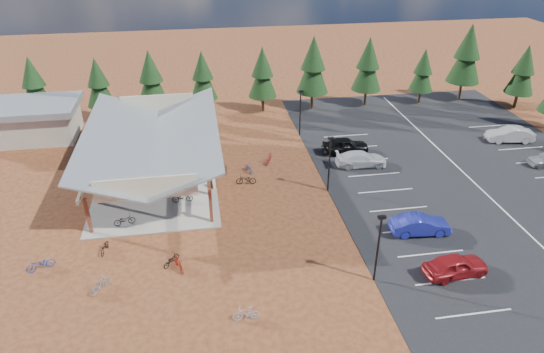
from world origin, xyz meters
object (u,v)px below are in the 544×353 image
object	(u,v)px
bike_13	(246,314)
bike_0	(124,220)
bike_pavilion	(153,139)
trash_bin_1	(224,170)
outbuilding	(27,120)
car_9	(510,135)
bike_6	(189,161)
bike_7	(191,141)
bike_8	(105,247)
car_4	(345,145)
trash_bin_0	(214,184)
bike_2	(146,166)
bike_15	(269,159)
bike_14	(249,168)
car_0	(456,265)
bike_5	(167,173)
bike_9	(100,285)
car_1	(420,225)
bike_10	(41,264)
lamp_post_1	(330,160)
bike_12	(171,260)
bike_4	(183,197)
bike_1	(137,177)
bike_11	(178,264)
bike_16	(246,180)
bike_3	(139,148)
car_3	(361,159)
lamp_post_2	(300,110)

from	to	relation	value
bike_13	bike_0	bearing A→B (deg)	-144.64
bike_pavilion	trash_bin_1	bearing A→B (deg)	-5.10
outbuilding	car_9	xyz separation A→B (m)	(50.72, -9.18, -1.20)
bike_6	bike_7	world-z (taller)	bike_7
outbuilding	bike_0	size ratio (longest dim) A/B	6.69
bike_8	car_4	world-z (taller)	car_4
trash_bin_0	bike_2	size ratio (longest dim) A/B	0.51
trash_bin_1	bike_15	world-z (taller)	bike_15
bike_14	car_0	size ratio (longest dim) A/B	0.35
bike_5	car_9	size ratio (longest dim) A/B	0.32
bike_9	car_1	bearing A→B (deg)	-134.81
bike_10	lamp_post_1	bearing A→B (deg)	85.24
lamp_post_1	bike_15	world-z (taller)	lamp_post_1
outbuilding	bike_6	world-z (taller)	outbuilding
bike_12	bike_13	size ratio (longest dim) A/B	0.93
bike_4	bike_14	bearing A→B (deg)	-55.75
bike_1	car_9	size ratio (longest dim) A/B	0.39
outbuilding	bike_7	bearing A→B (deg)	-16.34
bike_6	bike_9	world-z (taller)	bike_6
bike_13	car_1	bearing A→B (deg)	115.09
bike_11	bike_16	distance (m)	12.54
bike_0	bike_6	size ratio (longest dim) A/B	0.94
bike_3	car_3	world-z (taller)	car_3
outbuilding	bike_8	world-z (taller)	outbuilding
trash_bin_1	bike_11	xyz separation A→B (m)	(-4.12, -13.29, 0.06)
bike_1	bike_8	bearing A→B (deg)	158.14
bike_10	bike_5	bearing A→B (deg)	122.42
bike_0	bike_5	size ratio (longest dim) A/B	1.07
bike_12	bike_13	distance (m)	7.56
bike_3	car_9	world-z (taller)	car_9
bike_7	car_4	distance (m)	15.98
bike_9	lamp_post_1	bearing A→B (deg)	-111.97
bike_4	car_4	xyz separation A→B (m)	(16.33, 7.11, 0.28)
trash_bin_0	lamp_post_2	bearing A→B (deg)	45.37
bike_14	bike_15	world-z (taller)	bike_15
bike_12	car_4	size ratio (longest dim) A/B	0.33
bike_3	car_0	size ratio (longest dim) A/B	0.41
bike_9	car_3	size ratio (longest dim) A/B	0.34
lamp_post_1	trash_bin_1	xyz separation A→B (m)	(-8.83, 4.45, -2.53)
bike_9	bike_16	xyz separation A→B (m)	(10.95, 12.36, -0.02)
bike_9	bike_15	xyz separation A→B (m)	(13.64, 16.12, -0.00)
bike_5	bike_12	xyz separation A→B (m)	(0.65, -12.74, -0.16)
trash_bin_1	bike_12	bearing A→B (deg)	-110.07
trash_bin_0	bike_14	bearing A→B (deg)	36.14
bike_6	bike_11	world-z (taller)	bike_6
trash_bin_0	bike_16	world-z (taller)	bike_16
car_1	bike_0	bearing A→B (deg)	82.62
trash_bin_1	bike_16	xyz separation A→B (m)	(1.82, -2.24, 0.03)
lamp_post_2	bike_11	bearing A→B (deg)	-121.85
outbuilding	bike_13	distance (m)	36.35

